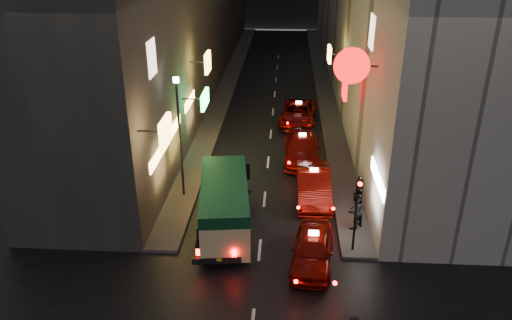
% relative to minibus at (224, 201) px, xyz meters
% --- Properties ---
extents(sidewalk_left, '(1.50, 52.00, 0.15)m').
position_rel_minibus_xyz_m(sidewalk_left, '(-2.59, 24.15, -1.52)').
color(sidewalk_left, '#413F3C').
rests_on(sidewalk_left, ground).
extents(sidewalk_right, '(1.50, 52.00, 0.15)m').
position_rel_minibus_xyz_m(sidewalk_right, '(5.91, 24.15, -1.52)').
color(sidewalk_right, '#413F3C').
rests_on(sidewalk_right, ground).
extents(minibus, '(2.76, 6.08, 2.52)m').
position_rel_minibus_xyz_m(minibus, '(0.00, 0.00, 0.00)').
color(minibus, beige).
rests_on(minibus, ground).
extents(taxi_near, '(2.65, 5.28, 1.78)m').
position_rel_minibus_xyz_m(taxi_near, '(3.89, -2.13, -0.78)').
color(taxi_near, '#680803').
rests_on(taxi_near, ground).
extents(taxi_second, '(2.39, 5.74, 1.99)m').
position_rel_minibus_xyz_m(taxi_second, '(4.14, 3.39, -0.68)').
color(taxi_second, '#680803').
rests_on(taxi_second, ground).
extents(taxi_third, '(2.33, 5.55, 1.93)m').
position_rel_minibus_xyz_m(taxi_third, '(3.67, 8.25, -0.71)').
color(taxi_third, '#680803').
rests_on(taxi_third, ground).
extents(taxi_far, '(2.71, 5.49, 1.85)m').
position_rel_minibus_xyz_m(taxi_far, '(3.53, 14.44, -0.75)').
color(taxi_far, '#680803').
rests_on(taxi_far, ground).
extents(pedestrian_sidewalk, '(0.91, 0.90, 2.09)m').
position_rel_minibus_xyz_m(pedestrian_sidewalk, '(5.90, 0.48, -0.40)').
color(pedestrian_sidewalk, black).
rests_on(pedestrian_sidewalk, sidewalk_right).
extents(traffic_light, '(0.26, 0.43, 3.50)m').
position_rel_minibus_xyz_m(traffic_light, '(5.66, -1.38, 1.10)').
color(traffic_light, black).
rests_on(traffic_light, sidewalk_right).
extents(lamp_post, '(0.28, 0.28, 6.22)m').
position_rel_minibus_xyz_m(lamp_post, '(-2.54, 3.15, 2.13)').
color(lamp_post, black).
rests_on(lamp_post, sidewalk_left).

